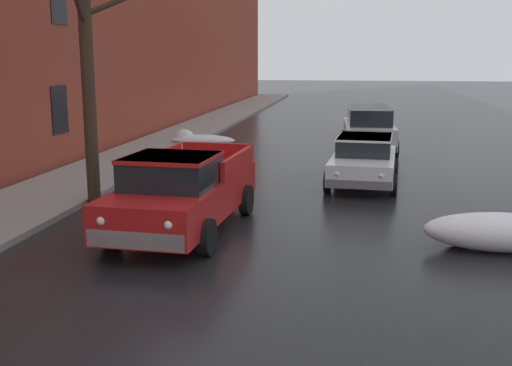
% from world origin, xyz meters
% --- Properties ---
extents(left_sidewalk_slab, '(2.87, 80.00, 0.15)m').
position_xyz_m(left_sidewalk_slab, '(-6.27, 18.00, 0.07)').
color(left_sidewalk_slab, gray).
rests_on(left_sidewalk_slab, ground).
extents(brick_townhouse_facade, '(0.63, 80.00, 11.04)m').
position_xyz_m(brick_townhouse_facade, '(-8.21, 17.99, 5.52)').
color(brick_townhouse_facade, brown).
rests_on(brick_townhouse_facade, ground).
extents(snow_bank_near_corner_left, '(2.80, 1.17, 0.68)m').
position_xyz_m(snow_bank_near_corner_left, '(-4.75, 22.23, 0.25)').
color(snow_bank_near_corner_left, white).
rests_on(snow_bank_near_corner_left, ground).
extents(snow_bank_along_left_kerb, '(2.97, 1.06, 0.75)m').
position_xyz_m(snow_bank_along_left_kerb, '(4.64, 8.93, 0.37)').
color(snow_bank_along_left_kerb, white).
rests_on(snow_bank_along_left_kerb, ground).
extents(bare_tree_second_along_sidewalk, '(2.28, 2.91, 7.28)m').
position_xyz_m(bare_tree_second_along_sidewalk, '(-4.54, 11.25, 3.87)').
color(bare_tree_second_along_sidewalk, '#382B1E').
rests_on(bare_tree_second_along_sidewalk, ground).
extents(pickup_truck_red_approaching_near_lane, '(2.42, 5.49, 1.76)m').
position_xyz_m(pickup_truck_red_approaching_near_lane, '(-1.76, 9.24, 0.88)').
color(pickup_truck_red_approaching_near_lane, red).
rests_on(pickup_truck_red_approaching_near_lane, ground).
extents(sedan_white_parked_kerbside_close, '(2.20, 4.45, 1.42)m').
position_xyz_m(sedan_white_parked_kerbside_close, '(2.12, 15.05, 0.75)').
color(sedan_white_parked_kerbside_close, silver).
rests_on(sedan_white_parked_kerbside_close, ground).
extents(suv_silver_parked_kerbside_mid, '(2.22, 4.84, 1.82)m').
position_xyz_m(suv_silver_parked_kerbside_mid, '(2.35, 21.58, 0.99)').
color(suv_silver_parked_kerbside_mid, '#B7B7BC').
rests_on(suv_silver_parked_kerbside_mid, ground).
extents(sedan_black_parked_far_down_block, '(2.06, 4.35, 1.42)m').
position_xyz_m(sedan_black_parked_far_down_block, '(2.38, 27.51, 0.75)').
color(sedan_black_parked_far_down_block, black).
rests_on(sedan_black_parked_far_down_block, ground).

